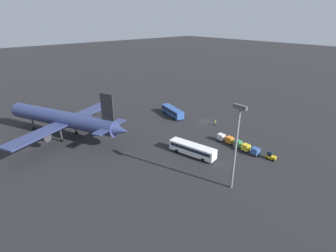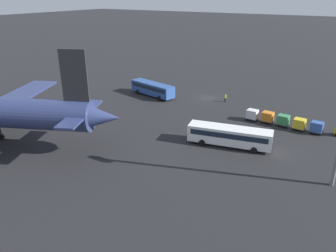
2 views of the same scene
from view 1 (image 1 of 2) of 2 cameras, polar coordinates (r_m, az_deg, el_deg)
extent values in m
plane|color=#232326|center=(90.95, 8.20, 1.01)|extent=(600.00, 600.00, 0.00)
cylinder|color=navy|center=(82.38, -22.09, 1.53)|extent=(35.99, 19.04, 4.51)
cone|color=navy|center=(97.32, -30.23, 3.19)|extent=(6.26, 5.91, 4.29)
cone|color=navy|center=(69.77, -10.59, -0.87)|extent=(7.00, 6.06, 4.06)
cube|color=navy|center=(74.86, -26.88, -1.87)|extent=(11.30, 17.66, 0.44)
cube|color=navy|center=(88.55, -16.25, 3.36)|extent=(11.30, 17.66, 0.44)
cube|color=#262628|center=(69.52, -13.12, 4.02)|extent=(3.56, 1.82, 7.22)
cube|color=navy|center=(71.18, -12.49, -0.14)|extent=(7.08, 11.79, 0.28)
cylinder|color=#38383D|center=(77.67, -25.78, -1.99)|extent=(5.09, 4.06, 2.48)
cylinder|color=#38383D|center=(87.96, -17.77, 2.03)|extent=(5.09, 4.06, 2.48)
cylinder|color=#38383D|center=(93.33, -27.31, 0.36)|extent=(0.50, 0.50, 3.61)
cylinder|color=black|center=(93.80, -27.16, -0.41)|extent=(1.02, 0.82, 0.90)
cylinder|color=#38383D|center=(80.75, -22.21, -2.04)|extent=(0.50, 0.50, 3.61)
cylinder|color=black|center=(81.29, -22.07, -2.91)|extent=(1.02, 0.82, 0.90)
cylinder|color=#38383D|center=(84.41, -19.41, -0.55)|extent=(0.50, 0.50, 3.61)
cylinder|color=black|center=(84.93, -19.29, -1.39)|extent=(1.02, 0.82, 0.90)
cube|color=#2D5199|center=(94.51, 0.98, 3.22)|extent=(11.94, 5.34, 2.55)
cube|color=#192333|center=(94.36, 0.98, 3.47)|extent=(11.04, 5.17, 0.82)
cylinder|color=black|center=(97.22, -0.83, 3.02)|extent=(1.04, 0.52, 1.00)
cylinder|color=black|center=(98.55, 0.68, 3.30)|extent=(1.04, 0.52, 1.00)
cylinder|color=black|center=(91.33, 1.29, 1.68)|extent=(1.04, 0.52, 1.00)
cylinder|color=black|center=(92.74, 2.86, 1.99)|extent=(1.04, 0.52, 1.00)
cube|color=white|center=(68.09, 5.33, -5.03)|extent=(13.09, 5.37, 2.57)
cube|color=#192333|center=(67.88, 5.34, -4.70)|extent=(12.10, 5.20, 0.82)
cylinder|color=black|center=(69.45, 1.85, -5.50)|extent=(1.04, 0.49, 1.00)
cylinder|color=black|center=(71.65, 3.23, -4.58)|extent=(1.04, 0.49, 1.00)
cylinder|color=black|center=(65.83, 7.54, -7.42)|extent=(1.04, 0.49, 1.00)
cylinder|color=black|center=(68.15, 8.80, -6.38)|extent=(1.04, 0.49, 1.00)
cube|color=gold|center=(71.28, 21.51, -6.31)|extent=(2.61, 1.75, 0.70)
cube|color=#192333|center=(70.95, 21.29, -5.58)|extent=(1.29, 1.36, 1.10)
cylinder|color=black|center=(71.01, 20.66, -6.61)|extent=(0.63, 0.33, 0.60)
cylinder|color=black|center=(72.21, 21.00, -6.15)|extent=(0.63, 0.33, 0.60)
cylinder|color=black|center=(70.67, 21.95, -6.96)|extent=(0.63, 0.33, 0.60)
cylinder|color=black|center=(71.89, 22.27, -6.50)|extent=(0.63, 0.33, 0.60)
cylinder|color=#1E1E2D|center=(87.97, 10.24, 0.40)|extent=(0.32, 0.32, 0.85)
cylinder|color=yellow|center=(87.69, 10.27, 0.86)|extent=(0.38, 0.38, 0.65)
sphere|color=tan|center=(87.53, 10.29, 1.13)|extent=(0.24, 0.24, 0.24)
cube|color=#38383D|center=(71.95, 18.38, -5.78)|extent=(2.09, 1.79, 0.10)
cube|color=#33569E|center=(71.56, 18.47, -5.18)|extent=(1.99, 1.71, 1.60)
cylinder|color=black|center=(71.92, 17.57, -5.89)|extent=(0.37, 0.14, 0.36)
cylinder|color=black|center=(72.89, 18.15, -5.57)|extent=(0.37, 0.14, 0.36)
cylinder|color=black|center=(71.22, 18.57, -6.32)|extent=(0.37, 0.14, 0.36)
cylinder|color=black|center=(72.20, 19.14, -5.99)|extent=(0.37, 0.14, 0.36)
cube|color=#38383D|center=(73.17, 16.52, -5.03)|extent=(2.09, 1.79, 0.10)
cube|color=gold|center=(72.79, 16.59, -4.44)|extent=(1.99, 1.71, 1.60)
cylinder|color=black|center=(73.18, 15.72, -5.14)|extent=(0.37, 0.14, 0.36)
cylinder|color=black|center=(74.13, 16.32, -4.83)|extent=(0.37, 0.14, 0.36)
cylinder|color=black|center=(72.43, 16.68, -5.56)|extent=(0.37, 0.14, 0.36)
cylinder|color=black|center=(73.39, 17.27, -5.25)|extent=(0.37, 0.14, 0.36)
cube|color=#38383D|center=(74.76, 14.88, -4.22)|extent=(2.09, 1.79, 0.10)
cube|color=#38844C|center=(74.39, 14.94, -3.64)|extent=(1.99, 1.71, 1.60)
cylinder|color=black|center=(74.79, 14.10, -4.33)|extent=(0.37, 0.14, 0.36)
cylinder|color=black|center=(75.72, 14.70, -4.04)|extent=(0.37, 0.14, 0.36)
cylinder|color=black|center=(74.00, 15.02, -4.73)|extent=(0.37, 0.14, 0.36)
cylinder|color=black|center=(74.95, 15.62, -4.43)|extent=(0.37, 0.14, 0.36)
cube|color=#38383D|center=(76.26, 13.21, -3.49)|extent=(2.09, 1.79, 0.10)
cube|color=orange|center=(75.89, 13.27, -2.92)|extent=(1.99, 1.71, 1.60)
cylinder|color=black|center=(76.32, 12.45, -3.59)|extent=(0.37, 0.14, 0.36)
cylinder|color=black|center=(77.23, 13.07, -3.32)|extent=(0.37, 0.14, 0.36)
cylinder|color=black|center=(75.49, 13.34, -3.98)|extent=(0.37, 0.14, 0.36)
cylinder|color=black|center=(76.41, 13.94, -3.70)|extent=(0.37, 0.14, 0.36)
cube|color=#38383D|center=(77.56, 11.45, -2.87)|extent=(2.09, 1.79, 0.10)
cube|color=silver|center=(77.20, 11.50, -2.30)|extent=(1.99, 1.71, 1.60)
cylinder|color=black|center=(77.65, 10.71, -2.96)|extent=(0.37, 0.14, 0.36)
cylinder|color=black|center=(78.54, 11.33, -2.71)|extent=(0.37, 0.14, 0.36)
cylinder|color=black|center=(76.78, 11.56, -3.34)|extent=(0.37, 0.14, 0.36)
cylinder|color=black|center=(77.68, 12.17, -3.08)|extent=(0.37, 0.14, 0.36)
cylinder|color=slate|center=(53.82, 14.43, -5.25)|extent=(0.50, 0.50, 17.53)
cube|color=#4C4C4C|center=(50.28, 15.44, 4.02)|extent=(2.80, 0.70, 0.80)
camera|label=2|loc=(27.19, -37.48, -6.32)|focal=35.00mm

